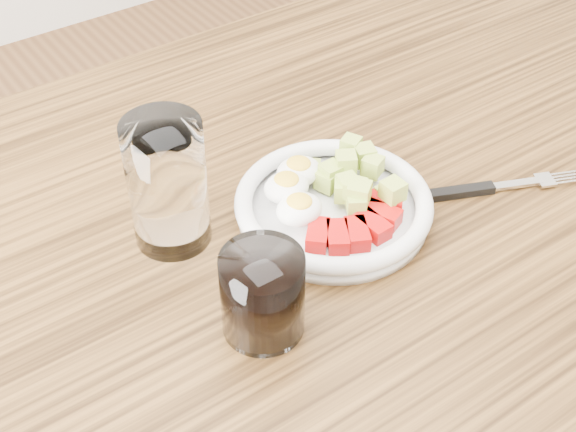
# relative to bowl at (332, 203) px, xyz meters

# --- Properties ---
(dining_table) EXTENTS (1.50, 0.90, 0.77)m
(dining_table) POSITION_rel_bowl_xyz_m (-0.05, -0.01, -0.12)
(dining_table) COLOR brown
(dining_table) RESTS_ON ground
(bowl) EXTENTS (0.22, 0.22, 0.05)m
(bowl) POSITION_rel_bowl_xyz_m (0.00, 0.00, 0.00)
(bowl) COLOR white
(bowl) RESTS_ON dining_table
(fork) EXTENTS (0.20, 0.10, 0.01)m
(fork) POSITION_rel_bowl_xyz_m (0.16, -0.06, -0.02)
(fork) COLOR black
(fork) RESTS_ON dining_table
(water_glass) EXTENTS (0.08, 0.08, 0.15)m
(water_glass) POSITION_rel_bowl_xyz_m (-0.16, 0.07, 0.05)
(water_glass) COLOR white
(water_glass) RESTS_ON dining_table
(coffee_glass) EXTENTS (0.08, 0.08, 0.09)m
(coffee_glass) POSITION_rel_bowl_xyz_m (-0.15, -0.09, 0.02)
(coffee_glass) COLOR white
(coffee_glass) RESTS_ON dining_table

